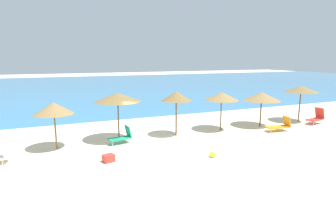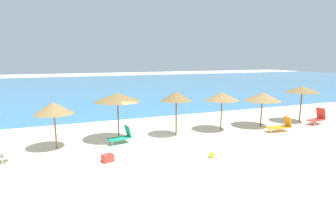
{
  "view_description": "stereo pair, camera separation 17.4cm",
  "coord_description": "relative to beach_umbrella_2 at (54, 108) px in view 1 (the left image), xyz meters",
  "views": [
    {
      "loc": [
        -4.61,
        -13.46,
        4.83
      ],
      "look_at": [
        1.88,
        2.19,
        1.5
      ],
      "focal_mm": 29.37,
      "sensor_mm": 36.0,
      "label": 1
    },
    {
      "loc": [
        -4.44,
        -13.53,
        4.83
      ],
      "look_at": [
        1.88,
        2.19,
        1.5
      ],
      "focal_mm": 29.37,
      "sensor_mm": 36.0,
      "label": 2
    }
  ],
  "objects": [
    {
      "name": "ground_plane",
      "position": [
        4.74,
        -1.95,
        -2.23
      ],
      "size": [
        160.0,
        160.0,
        0.0
      ],
      "primitive_type": "plane",
      "color": "beige"
    },
    {
      "name": "sea_water",
      "position": [
        4.74,
        33.98,
        -2.23
      ],
      "size": [
        160.0,
        56.47,
        0.01
      ],
      "primitive_type": "cube",
      "color": "teal",
      "rests_on": "ground_plane"
    },
    {
      "name": "dune_ridge",
      "position": [
        4.52,
        -10.67,
        -1.27
      ],
      "size": [
        51.06,
        9.27,
        1.92
      ],
      "primitive_type": "ellipsoid",
      "rotation": [
        0.0,
        0.0,
        0.09
      ],
      "color": "beige",
      "rests_on": "ground_plane"
    },
    {
      "name": "beach_umbrella_2",
      "position": [
        0.0,
        0.0,
        0.0
      ],
      "size": [
        2.05,
        2.05,
        2.55
      ],
      "color": "brown",
      "rests_on": "ground_plane"
    },
    {
      "name": "beach_umbrella_3",
      "position": [
        3.46,
        0.27,
        0.36
      ],
      "size": [
        2.67,
        2.67,
        2.86
      ],
      "color": "brown",
      "rests_on": "ground_plane"
    },
    {
      "name": "beach_umbrella_4",
      "position": [
        7.03,
        -0.09,
        0.28
      ],
      "size": [
        1.9,
        1.9,
        2.82
      ],
      "color": "brown",
      "rests_on": "ground_plane"
    },
    {
      "name": "beach_umbrella_5",
      "position": [
        10.39,
        0.0,
        0.09
      ],
      "size": [
        2.28,
        2.28,
        2.6
      ],
      "color": "brown",
      "rests_on": "ground_plane"
    },
    {
      "name": "beach_umbrella_6",
      "position": [
        13.64,
        -0.15,
        -0.07
      ],
      "size": [
        2.61,
        2.61,
        2.46
      ],
      "color": "brown",
      "rests_on": "ground_plane"
    },
    {
      "name": "beach_umbrella_7",
      "position": [
        17.38,
        -0.12,
        0.28
      ],
      "size": [
        2.47,
        2.47,
        2.75
      ],
      "color": "brown",
      "rests_on": "ground_plane"
    },
    {
      "name": "lounge_chair_1",
      "position": [
        18.01,
        -1.17,
        -1.73
      ],
      "size": [
        1.51,
        0.88,
        1.21
      ],
      "rotation": [
        0.0,
        0.0,
        1.73
      ],
      "color": "red",
      "rests_on": "ground_plane"
    },
    {
      "name": "lounge_chair_2",
      "position": [
        3.51,
        -0.36,
        -1.82
      ],
      "size": [
        1.39,
        0.83,
        1.0
      ],
      "rotation": [
        0.0,
        0.0,
        1.77
      ],
      "color": "#199972",
      "rests_on": "ground_plane"
    },
    {
      "name": "lounge_chair_3",
      "position": [
        13.92,
        -1.76,
        -1.84
      ],
      "size": [
        1.69,
        0.82,
        1.01
      ],
      "rotation": [
        0.0,
        0.0,
        1.45
      ],
      "color": "orange",
      "rests_on": "ground_plane"
    },
    {
      "name": "beach_ball",
      "position": [
        7.11,
        -4.32,
        -2.08
      ],
      "size": [
        0.3,
        0.3,
        0.3
      ],
      "primitive_type": "sphere",
      "color": "yellow",
      "rests_on": "ground_plane"
    },
    {
      "name": "cooler_box",
      "position": [
        2.24,
        -2.96,
        -2.05
      ],
      "size": [
        0.61,
        0.55,
        0.36
      ],
      "primitive_type": "cube",
      "rotation": [
        0.0,
        0.0,
        0.29
      ],
      "color": "red",
      "rests_on": "ground_plane"
    }
  ]
}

